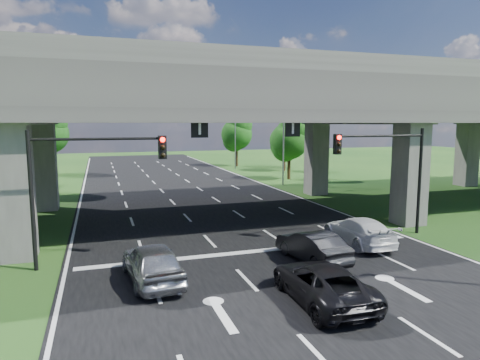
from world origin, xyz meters
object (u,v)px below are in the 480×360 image
car_silver (152,262)px  car_white (358,231)px  streetlight_beyond (232,126)px  signal_right (389,162)px  signal_left (85,172)px  car_trailing (322,283)px  streetlight_far (280,127)px  car_dark (312,246)px

car_silver → car_white: car_silver is taller
streetlight_beyond → car_silver: streetlight_beyond is taller
streetlight_beyond → car_silver: bearing=-111.7°
signal_right → car_white: size_ratio=1.24×
signal_right → signal_left: same height
signal_right → car_trailing: 10.89m
streetlight_far → signal_left: bearing=-131.8°
car_trailing → signal_right: bearing=-137.3°
signal_right → streetlight_far: bearing=83.5°
car_silver → car_dark: car_silver is taller
streetlight_far → streetlight_beyond: size_ratio=1.00×
signal_left → streetlight_far: streetlight_far is taller
signal_left → streetlight_beyond: size_ratio=0.60×
streetlight_far → car_trailing: streetlight_far is taller
signal_left → car_silver: (2.42, -2.98, -3.36)m
streetlight_far → car_silver: (-15.50, -23.04, -5.02)m
signal_left → car_silver: size_ratio=1.29×
streetlight_beyond → streetlight_far: bearing=-90.0°
car_dark → car_white: 3.99m
streetlight_beyond → car_trailing: 44.29m
car_dark → car_white: (3.60, 1.73, 0.00)m
car_dark → streetlight_far: bearing=-116.4°
signal_right → car_silver: (-13.22, -2.98, -3.36)m
streetlight_far → car_silver: 28.21m
signal_left → signal_right: bearing=0.0°
signal_right → streetlight_beyond: streetlight_beyond is taller
car_silver → streetlight_far: bearing=-129.1°
signal_left → car_trailing: bearing=-40.8°
car_silver → car_trailing: car_silver is taller
signal_right → signal_left: (-15.65, 0.00, 0.00)m
streetlight_beyond → car_white: 37.65m
streetlight_beyond → car_white: size_ratio=2.06×
streetlight_beyond → car_trailing: streetlight_beyond is taller
signal_left → streetlight_beyond: streetlight_beyond is taller
signal_right → car_silver: 13.97m
streetlight_far → car_dark: size_ratio=2.36×
car_white → car_silver: bearing=12.6°
car_dark → signal_right: bearing=-162.5°
streetlight_far → car_trailing: (-10.07, -26.83, -5.13)m
car_dark → car_white: size_ratio=0.88×
streetlight_beyond → car_silver: (-15.50, -39.04, -5.02)m
signal_right → car_white: 4.32m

